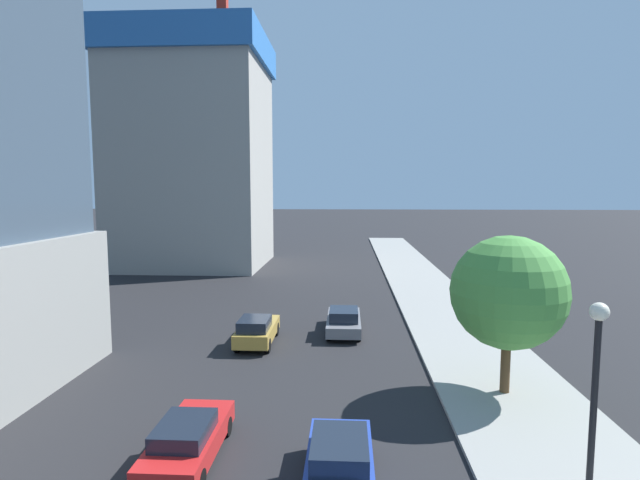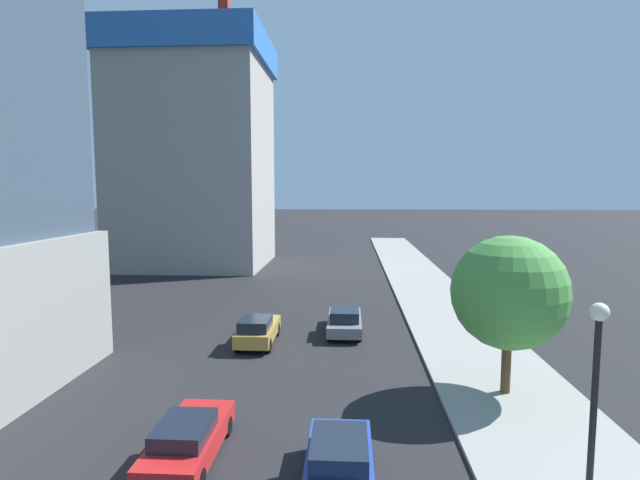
{
  "view_description": "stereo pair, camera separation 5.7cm",
  "coord_description": "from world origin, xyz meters",
  "px_view_note": "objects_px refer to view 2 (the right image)",
  "views": [
    {
      "loc": [
        2.32,
        1.23,
        7.9
      ],
      "look_at": [
        1.52,
        15.51,
        6.42
      ],
      "focal_mm": 27.28,
      "sensor_mm": 36.0,
      "label": 1
    },
    {
      "loc": [
        2.38,
        1.23,
        7.9
      ],
      "look_at": [
        1.52,
        15.51,
        6.42
      ],
      "focal_mm": 27.28,
      "sensor_mm": 36.0,
      "label": 2
    }
  ],
  "objects_px": {
    "construction_building": "(195,140)",
    "street_lamp": "(596,373)",
    "car_gold": "(258,330)",
    "street_tree": "(509,293)",
    "car_red": "(188,439)",
    "car_gray": "(345,321)",
    "car_blue": "(339,465)"
  },
  "relations": [
    {
      "from": "construction_building",
      "to": "car_red",
      "type": "bearing_deg",
      "value": -72.92
    },
    {
      "from": "street_lamp",
      "to": "car_gray",
      "type": "bearing_deg",
      "value": 112.43
    },
    {
      "from": "construction_building",
      "to": "street_tree",
      "type": "height_order",
      "value": "construction_building"
    },
    {
      "from": "street_lamp",
      "to": "car_blue",
      "type": "bearing_deg",
      "value": 175.43
    },
    {
      "from": "street_lamp",
      "to": "car_red",
      "type": "distance_m",
      "value": 11.07
    },
    {
      "from": "car_blue",
      "to": "car_gray",
      "type": "relative_size",
      "value": 0.91
    },
    {
      "from": "car_blue",
      "to": "car_gold",
      "type": "xyz_separation_m",
      "value": [
        -4.44,
        12.02,
        0.02
      ]
    },
    {
      "from": "construction_building",
      "to": "street_lamp",
      "type": "distance_m",
      "value": 45.39
    },
    {
      "from": "car_red",
      "to": "street_tree",
      "type": "bearing_deg",
      "value": 25.81
    },
    {
      "from": "construction_building",
      "to": "car_blue",
      "type": "distance_m",
      "value": 43.06
    },
    {
      "from": "street_lamp",
      "to": "car_red",
      "type": "relative_size",
      "value": 1.18
    },
    {
      "from": "street_tree",
      "to": "car_gray",
      "type": "height_order",
      "value": "street_tree"
    },
    {
      "from": "car_gold",
      "to": "car_red",
      "type": "height_order",
      "value": "car_gold"
    },
    {
      "from": "construction_building",
      "to": "car_gray",
      "type": "bearing_deg",
      "value": -56.46
    },
    {
      "from": "car_gold",
      "to": "car_red",
      "type": "relative_size",
      "value": 0.96
    },
    {
      "from": "street_tree",
      "to": "car_gold",
      "type": "distance_m",
      "value": 12.54
    },
    {
      "from": "car_gray",
      "to": "street_tree",
      "type": "bearing_deg",
      "value": -51.73
    },
    {
      "from": "street_lamp",
      "to": "car_blue",
      "type": "distance_m",
      "value": 6.74
    },
    {
      "from": "street_lamp",
      "to": "car_red",
      "type": "xyz_separation_m",
      "value": [
        -10.55,
        1.69,
        -2.9
      ]
    },
    {
      "from": "car_blue",
      "to": "car_gold",
      "type": "height_order",
      "value": "car_gold"
    },
    {
      "from": "construction_building",
      "to": "street_lamp",
      "type": "height_order",
      "value": "construction_building"
    },
    {
      "from": "car_gold",
      "to": "car_gray",
      "type": "xyz_separation_m",
      "value": [
        4.44,
        2.28,
        -0.06
      ]
    },
    {
      "from": "car_gray",
      "to": "car_red",
      "type": "bearing_deg",
      "value": -108.71
    },
    {
      "from": "street_tree",
      "to": "car_blue",
      "type": "xyz_separation_m",
      "value": [
        -6.26,
        -6.38,
        -3.3
      ]
    },
    {
      "from": "car_blue",
      "to": "car_gray",
      "type": "xyz_separation_m",
      "value": [
        0.0,
        14.31,
        -0.05
      ]
    },
    {
      "from": "street_tree",
      "to": "car_gold",
      "type": "height_order",
      "value": "street_tree"
    },
    {
      "from": "car_blue",
      "to": "car_gold",
      "type": "relative_size",
      "value": 1.01
    },
    {
      "from": "car_gold",
      "to": "car_red",
      "type": "distance_m",
      "value": 10.82
    },
    {
      "from": "car_gold",
      "to": "street_tree",
      "type": "bearing_deg",
      "value": -27.83
    },
    {
      "from": "car_gold",
      "to": "car_red",
      "type": "xyz_separation_m",
      "value": [
        0.0,
        -10.82,
        -0.1
      ]
    },
    {
      "from": "street_tree",
      "to": "car_gray",
      "type": "distance_m",
      "value": 10.65
    },
    {
      "from": "car_blue",
      "to": "street_lamp",
      "type": "bearing_deg",
      "value": -4.57
    }
  ]
}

